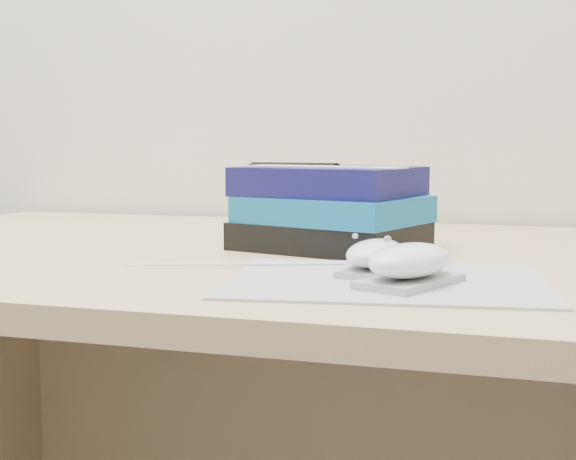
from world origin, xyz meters
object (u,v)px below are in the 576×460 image
(mouse_front, at_px, (410,264))
(pouch, at_px, (294,204))
(book_stack, at_px, (331,209))
(mouse_rear, at_px, (376,256))
(desk, at_px, (392,419))

(mouse_front, height_order, pouch, pouch)
(book_stack, bearing_deg, mouse_front, -60.75)
(mouse_front, relative_size, pouch, 1.00)
(mouse_rear, bearing_deg, mouse_front, -53.02)
(book_stack, bearing_deg, mouse_rear, -63.40)
(mouse_front, xyz_separation_m, book_stack, (-0.14, 0.25, 0.03))
(mouse_rear, xyz_separation_m, book_stack, (-0.10, 0.19, 0.03))
(desk, xyz_separation_m, pouch, (-0.14, 0.01, 0.29))
(mouse_front, bearing_deg, pouch, 124.40)
(book_stack, distance_m, pouch, 0.08)
(desk, height_order, book_stack, book_stack)
(desk, bearing_deg, book_stack, -154.16)
(mouse_front, distance_m, book_stack, 0.29)
(pouch, bearing_deg, mouse_rear, -56.26)
(mouse_rear, xyz_separation_m, mouse_front, (0.04, -0.06, 0.00))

